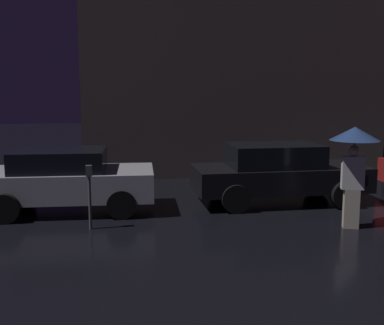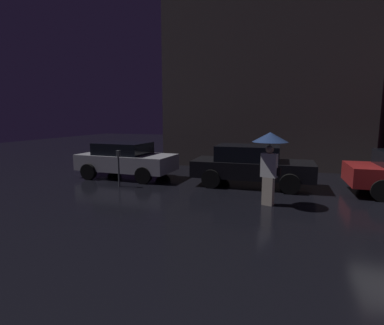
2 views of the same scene
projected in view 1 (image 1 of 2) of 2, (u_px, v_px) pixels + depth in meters
name	position (u px, v px, depth m)	size (l,w,h in m)	color
building_facade_left	(231.00, 47.00, 16.30)	(9.86, 3.00, 8.41)	#564C47
parked_car_silver	(66.00, 179.00, 11.12)	(4.00, 2.03, 1.44)	#B7B7BF
parked_car_black	(278.00, 172.00, 11.91)	(4.29, 1.91, 1.47)	black
pedestrian_with_umbrella	(354.00, 150.00, 9.62)	(0.99, 0.99, 2.07)	beige
parking_meter	(89.00, 190.00, 9.65)	(0.12, 0.10, 1.31)	#4C5154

